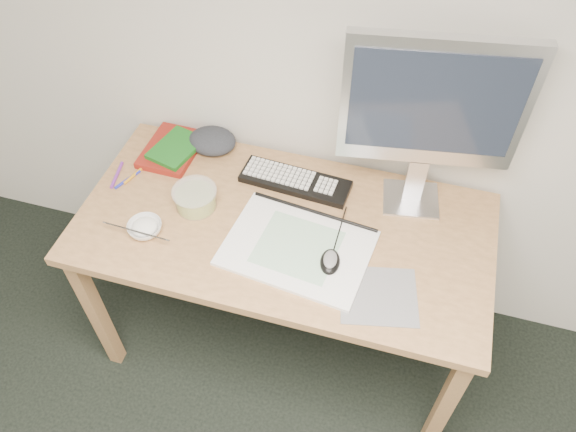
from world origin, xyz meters
name	(u,v)px	position (x,y,z in m)	size (l,w,h in m)	color
desk	(284,240)	(0.06, 1.43, 0.67)	(1.40, 0.70, 0.75)	tan
mousepad	(379,296)	(0.42, 1.24, 0.75)	(0.23, 0.21, 0.00)	slate
sketchpad	(297,248)	(0.13, 1.34, 0.76)	(0.46, 0.33, 0.01)	white
keyboard	(295,181)	(0.05, 1.63, 0.76)	(0.39, 0.13, 0.02)	black
monitor	(433,109)	(0.46, 1.67, 1.15)	(0.55, 0.20, 0.64)	silver
mouse	(330,260)	(0.25, 1.31, 0.78)	(0.06, 0.10, 0.03)	black
rice_bowl	(145,228)	(-0.37, 1.27, 0.77)	(0.11, 0.11, 0.04)	white
chopsticks	(136,231)	(-0.38, 1.24, 0.79)	(0.02, 0.02, 0.23)	#B5B4B7
fruit_tub	(195,198)	(-0.25, 1.43, 0.79)	(0.15, 0.15, 0.07)	#E3D450
book_red	(172,149)	(-0.45, 1.66, 0.76)	(0.19, 0.25, 0.03)	maroon
book_green	(176,148)	(-0.42, 1.65, 0.78)	(0.14, 0.20, 0.02)	#175E19
cloth_lump	(212,141)	(-0.31, 1.73, 0.78)	(0.15, 0.13, 0.06)	#23252A
pencil_pink	(282,212)	(0.04, 1.48, 0.75)	(0.01, 0.01, 0.16)	pink
pencil_tan	(277,221)	(0.04, 1.44, 0.75)	(0.01, 0.01, 0.16)	tan
pencil_black	(318,228)	(0.18, 1.45, 0.75)	(0.01, 0.01, 0.17)	black
marker_blue	(128,180)	(-0.54, 1.47, 0.76)	(0.01, 0.01, 0.11)	#2027AE
marker_orange	(136,174)	(-0.52, 1.51, 0.76)	(0.01, 0.01, 0.12)	orange
marker_purple	(117,175)	(-0.59, 1.48, 0.76)	(0.01, 0.01, 0.13)	#742A9A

